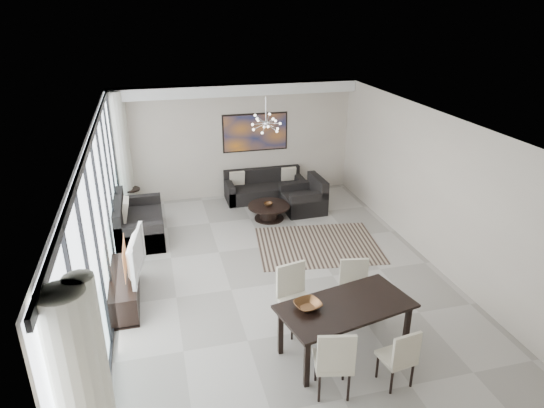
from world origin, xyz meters
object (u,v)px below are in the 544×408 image
object	(u,v)px
tv_console	(124,288)
coffee_table	(269,211)
sofa_main	(265,189)
dining_table	(345,310)
television	(130,255)

from	to	relation	value
tv_console	coffee_table	bearing A→B (deg)	39.90
sofa_main	dining_table	distance (m)	6.08
tv_console	dining_table	size ratio (longest dim) A/B	0.79
sofa_main	television	distance (m)	5.11
tv_console	television	xyz separation A→B (m)	(0.16, 0.05, 0.59)
sofa_main	dining_table	size ratio (longest dim) A/B	0.98
tv_console	television	world-z (taller)	television
coffee_table	television	bearing A→B (deg)	-139.15
sofa_main	tv_console	bearing A→B (deg)	-130.67
television	coffee_table	bearing A→B (deg)	-41.36
coffee_table	sofa_main	distance (m)	1.30
sofa_main	television	xyz separation A→B (m)	(-3.24, -3.91, 0.60)
tv_console	television	distance (m)	0.62
tv_console	dining_table	xyz separation A→B (m)	(3.11, -2.10, 0.45)
coffee_table	sofa_main	bearing A→B (deg)	80.87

